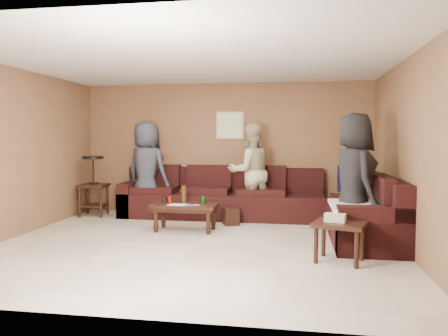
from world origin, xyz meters
name	(u,v)px	position (x,y,z in m)	size (l,w,h in m)	color
room	(196,123)	(0.00, 0.00, 1.66)	(5.60, 5.50, 2.50)	beige
sectional_sofa	(263,206)	(0.81, 1.52, 0.33)	(4.65, 2.90, 0.97)	black
coffee_table	(185,208)	(-0.38, 0.84, 0.36)	(1.03, 0.53, 0.71)	black
end_table_left	(94,185)	(-2.40, 1.86, 0.59)	(0.54, 0.54, 1.12)	black
side_table_right	(339,228)	(1.85, -0.56, 0.41)	(0.69, 0.62, 0.62)	black
waste_bin	(231,216)	(0.28, 1.41, 0.14)	(0.24, 0.24, 0.29)	black
wall_art	(230,125)	(0.10, 2.48, 1.70)	(0.52, 0.04, 0.52)	tan
person_left	(147,170)	(-1.36, 1.88, 0.88)	(0.86, 0.56, 1.76)	#2D313F
person_middle	(251,172)	(0.56, 1.95, 0.86)	(0.84, 0.65, 1.72)	tan
person_right	(354,179)	(2.12, 0.32, 0.90)	(0.88, 0.57, 1.81)	black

